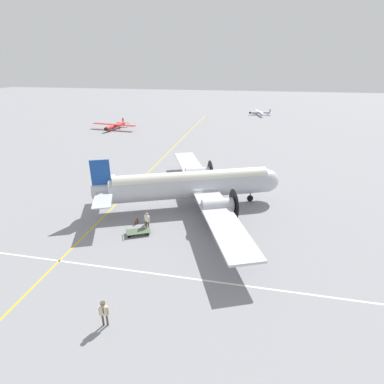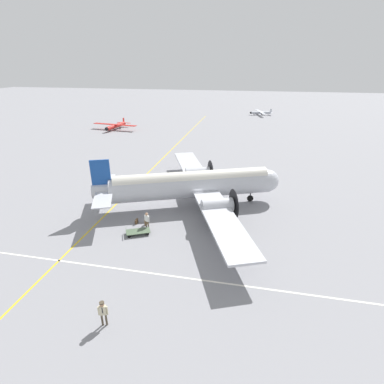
# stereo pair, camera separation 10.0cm
# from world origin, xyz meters

# --- Properties ---
(ground_plane) EXTENTS (300.00, 300.00, 0.00)m
(ground_plane) POSITION_xyz_m (0.00, 0.00, 0.00)
(ground_plane) COLOR gray
(apron_line_eastwest) EXTENTS (120.00, 0.16, 0.01)m
(apron_line_eastwest) POSITION_xyz_m (0.00, 8.29, 0.00)
(apron_line_eastwest) COLOR gold
(apron_line_eastwest) RESTS_ON ground_plane
(apron_line_northsouth) EXTENTS (0.16, 120.00, 0.01)m
(apron_line_northsouth) POSITION_xyz_m (-11.75, 0.00, 0.00)
(apron_line_northsouth) COLOR silver
(apron_line_northsouth) RESTS_ON ground_plane
(airliner_main) EXTENTS (26.05, 19.77, 5.75)m
(airliner_main) POSITION_xyz_m (0.15, -0.37, 2.51)
(airliner_main) COLOR silver
(airliner_main) RESTS_ON ground_plane
(crew_foreground) EXTENTS (0.36, 0.57, 1.74)m
(crew_foreground) POSITION_xyz_m (-16.84, 1.81, 1.09)
(crew_foreground) COLOR #473D2D
(crew_foreground) RESTS_ON ground_plane
(passenger_boarding) EXTENTS (0.31, 0.54, 1.69)m
(passenger_boarding) POSITION_xyz_m (-5.63, 3.11, 1.03)
(passenger_boarding) COLOR #473D2D
(passenger_boarding) RESTS_ON ground_plane
(suitcase_near_door) EXTENTS (0.37, 0.18, 0.65)m
(suitcase_near_door) POSITION_xyz_m (-4.92, 3.50, 0.31)
(suitcase_near_door) COLOR brown
(suitcase_near_door) RESTS_ON ground_plane
(suitcase_upright_spare) EXTENTS (0.52, 0.15, 0.48)m
(suitcase_upright_spare) POSITION_xyz_m (-4.86, 4.49, 0.22)
(suitcase_upright_spare) COLOR #47331E
(suitcase_upright_spare) RESTS_ON ground_plane
(baggage_cart) EXTENTS (1.90, 2.39, 0.56)m
(baggage_cart) POSITION_xyz_m (-6.72, 3.64, 0.28)
(baggage_cart) COLOR #4C6047
(baggage_cart) RESTS_ON ground_plane
(light_aircraft_distant) EXTENTS (8.27, 11.06, 2.10)m
(light_aircraft_distant) POSITION_xyz_m (36.27, 25.78, 0.86)
(light_aircraft_distant) COLOR #B2231E
(light_aircraft_distant) RESTS_ON ground_plane
(light_aircraft_taxiing) EXTENTS (8.87, 6.74, 1.77)m
(light_aircraft_taxiing) POSITION_xyz_m (64.85, -7.48, 0.77)
(light_aircraft_taxiing) COLOR #B7BCC6
(light_aircraft_taxiing) RESTS_ON ground_plane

